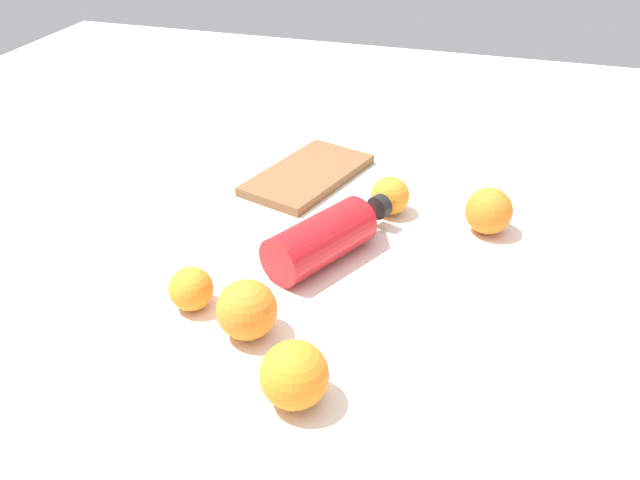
% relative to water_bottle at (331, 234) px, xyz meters
% --- Properties ---
extents(ground_plane, '(2.40, 2.40, 0.00)m').
position_rel_water_bottle_xyz_m(ground_plane, '(0.04, -0.03, -0.04)').
color(ground_plane, silver).
extents(water_bottle, '(0.25, 0.17, 0.08)m').
position_rel_water_bottle_xyz_m(water_bottle, '(0.00, 0.00, 0.00)').
color(water_bottle, red).
rests_on(water_bottle, ground_plane).
extents(orange_0, '(0.08, 0.08, 0.08)m').
position_rel_water_bottle_xyz_m(orange_0, '(-0.15, 0.23, -0.00)').
color(orange_0, orange).
rests_on(orange_0, ground_plane).
extents(orange_1, '(0.08, 0.08, 0.08)m').
position_rel_water_bottle_xyz_m(orange_1, '(0.31, 0.05, 0.00)').
color(orange_1, orange).
rests_on(orange_1, ground_plane).
extents(orange_2, '(0.06, 0.06, 0.06)m').
position_rel_water_bottle_xyz_m(orange_2, '(0.18, -0.15, -0.01)').
color(orange_2, orange).
rests_on(orange_2, ground_plane).
extents(orange_3, '(0.07, 0.07, 0.07)m').
position_rel_water_bottle_xyz_m(orange_3, '(-0.16, 0.06, -0.01)').
color(orange_3, orange).
rests_on(orange_3, ground_plane).
extents(orange_4, '(0.08, 0.08, 0.08)m').
position_rel_water_bottle_xyz_m(orange_4, '(0.22, -0.05, 0.00)').
color(orange_4, orange).
rests_on(orange_4, ground_plane).
extents(cutting_board, '(0.30, 0.21, 0.02)m').
position_rel_water_bottle_xyz_m(cutting_board, '(-0.24, -0.12, -0.03)').
color(cutting_board, brown).
rests_on(cutting_board, ground_plane).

